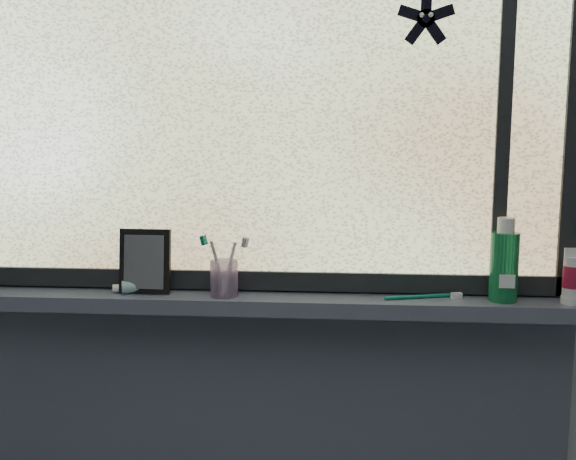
# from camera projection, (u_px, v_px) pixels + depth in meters

# --- Properties ---
(wall_back) EXTENTS (3.00, 0.01, 2.50)m
(wall_back) POSITION_uv_depth(u_px,v_px,m) (267.00, 205.00, 1.72)
(wall_back) COLOR #9EA3A8
(wall_back) RESTS_ON ground
(windowsill) EXTENTS (1.62, 0.14, 0.04)m
(windowsill) POSITION_uv_depth(u_px,v_px,m) (265.00, 303.00, 1.68)
(windowsill) COLOR #474C5E
(windowsill) RESTS_ON wall_back
(window_pane) EXTENTS (1.50, 0.01, 1.00)m
(window_pane) POSITION_uv_depth(u_px,v_px,m) (266.00, 98.00, 1.65)
(window_pane) COLOR silver
(window_pane) RESTS_ON wall_back
(frame_bottom) EXTENTS (1.60, 0.03, 0.05)m
(frame_bottom) POSITION_uv_depth(u_px,v_px,m) (267.00, 280.00, 1.72)
(frame_bottom) COLOR black
(frame_bottom) RESTS_ON windowsill
(frame_mullion) EXTENTS (0.03, 0.03, 1.00)m
(frame_mullion) POSITION_uv_depth(u_px,v_px,m) (504.00, 97.00, 1.60)
(frame_mullion) COLOR black
(frame_mullion) RESTS_ON wall_back
(starfish_sticker) EXTENTS (0.15, 0.02, 0.15)m
(starfish_sticker) POSITION_uv_depth(u_px,v_px,m) (426.00, 18.00, 1.58)
(starfish_sticker) COLOR black
(starfish_sticker) RESTS_ON window_pane
(vanity_mirror) EXTENTS (0.14, 0.07, 0.17)m
(vanity_mirror) POSITION_uv_depth(u_px,v_px,m) (145.00, 261.00, 1.69)
(vanity_mirror) COLOR black
(vanity_mirror) RESTS_ON windowsill
(toothpaste_tube) EXTENTS (0.20, 0.09, 0.03)m
(toothpaste_tube) POSITION_uv_depth(u_px,v_px,m) (141.00, 287.00, 1.70)
(toothpaste_tube) COLOR silver
(toothpaste_tube) RESTS_ON windowsill
(toothbrush_cup) EXTENTS (0.09, 0.09, 0.09)m
(toothbrush_cup) POSITION_uv_depth(u_px,v_px,m) (224.00, 278.00, 1.66)
(toothbrush_cup) COLOR #BE9BCE
(toothbrush_cup) RESTS_ON windowsill
(toothbrush_lying) EXTENTS (0.22, 0.08, 0.01)m
(toothbrush_lying) POSITION_uv_depth(u_px,v_px,m) (418.00, 296.00, 1.64)
(toothbrush_lying) COLOR #0B6854
(toothbrush_lying) RESTS_ON windowsill
(mouthwash_bottle) EXTENTS (0.08, 0.08, 0.17)m
(mouthwash_bottle) POSITION_uv_depth(u_px,v_px,m) (504.00, 260.00, 1.60)
(mouthwash_bottle) COLOR #1B8F50
(mouthwash_bottle) RESTS_ON windowsill
(cream_tube) EXTENTS (0.05, 0.05, 0.10)m
(cream_tube) POSITION_uv_depth(u_px,v_px,m) (571.00, 274.00, 1.58)
(cream_tube) COLOR silver
(cream_tube) RESTS_ON windowsill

